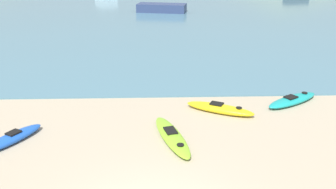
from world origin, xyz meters
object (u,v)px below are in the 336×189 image
(kayak_on_sand_0, at_px, (11,138))
(kayak_on_sand_4, at_px, (220,109))
(kayak_on_sand_3, at_px, (292,100))
(kayak_on_sand_5, at_px, (172,136))
(moored_boat_0, at_px, (162,8))

(kayak_on_sand_0, bearing_deg, kayak_on_sand_4, 17.40)
(kayak_on_sand_0, height_order, kayak_on_sand_3, kayak_on_sand_0)
(kayak_on_sand_3, relative_size, kayak_on_sand_4, 1.00)
(kayak_on_sand_0, distance_m, kayak_on_sand_5, 5.69)
(kayak_on_sand_0, bearing_deg, kayak_on_sand_3, 16.70)
(kayak_on_sand_0, xyz_separation_m, kayak_on_sand_4, (7.79, 2.44, 0.02))
(kayak_on_sand_3, relative_size, moored_boat_0, 0.54)
(moored_boat_0, bearing_deg, kayak_on_sand_3, -78.55)
(kayak_on_sand_4, distance_m, kayak_on_sand_5, 3.19)
(kayak_on_sand_3, bearing_deg, kayak_on_sand_5, -148.94)
(kayak_on_sand_0, distance_m, moored_boat_0, 29.98)
(kayak_on_sand_3, height_order, kayak_on_sand_4, kayak_on_sand_4)
(kayak_on_sand_0, xyz_separation_m, moored_boat_0, (5.89, 29.39, 0.33))
(kayak_on_sand_0, relative_size, kayak_on_sand_4, 0.89)
(kayak_on_sand_5, relative_size, moored_boat_0, 0.65)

